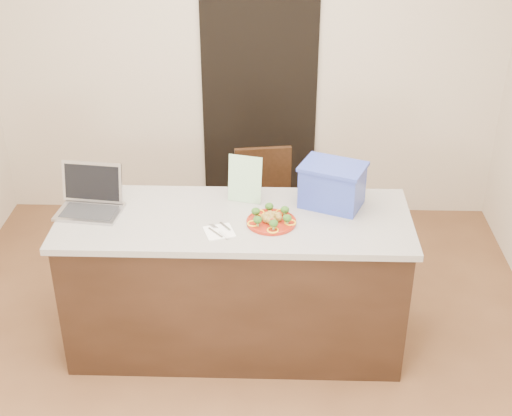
{
  "coord_description": "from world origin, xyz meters",
  "views": [
    {
      "loc": [
        0.23,
        -3.32,
        3.0
      ],
      "look_at": [
        0.13,
        0.2,
        1.01
      ],
      "focal_mm": 50.0,
      "sensor_mm": 36.0,
      "label": 1
    }
  ],
  "objects_px": {
    "island": "(235,282)",
    "blue_box": "(332,185)",
    "yogurt_bottle": "(272,225)",
    "chair": "(262,204)",
    "plate": "(271,221)",
    "napkin": "(219,232)",
    "laptop": "(91,198)"
  },
  "relations": [
    {
      "from": "laptop",
      "to": "plate",
      "type": "bearing_deg",
      "value": -0.8
    },
    {
      "from": "island",
      "to": "napkin",
      "type": "bearing_deg",
      "value": -113.84
    },
    {
      "from": "napkin",
      "to": "yogurt_bottle",
      "type": "height_order",
      "value": "yogurt_bottle"
    },
    {
      "from": "yogurt_bottle",
      "to": "chair",
      "type": "height_order",
      "value": "yogurt_bottle"
    },
    {
      "from": "plate",
      "to": "laptop",
      "type": "xyz_separation_m",
      "value": [
        -1.07,
        0.15,
        0.06
      ]
    },
    {
      "from": "plate",
      "to": "napkin",
      "type": "distance_m",
      "value": 0.31
    },
    {
      "from": "laptop",
      "to": "chair",
      "type": "xyz_separation_m",
      "value": [
        1.0,
        0.81,
        -0.47
      ]
    },
    {
      "from": "plate",
      "to": "napkin",
      "type": "relative_size",
      "value": 1.84
    },
    {
      "from": "island",
      "to": "plate",
      "type": "relative_size",
      "value": 7.21
    },
    {
      "from": "yogurt_bottle",
      "to": "chair",
      "type": "distance_m",
      "value": 1.11
    },
    {
      "from": "yogurt_bottle",
      "to": "chair",
      "type": "relative_size",
      "value": 0.07
    },
    {
      "from": "plate",
      "to": "blue_box",
      "type": "height_order",
      "value": "blue_box"
    },
    {
      "from": "plate",
      "to": "yogurt_bottle",
      "type": "distance_m",
      "value": 0.07
    },
    {
      "from": "island",
      "to": "blue_box",
      "type": "bearing_deg",
      "value": 16.26
    },
    {
      "from": "yogurt_bottle",
      "to": "napkin",
      "type": "bearing_deg",
      "value": -172.07
    },
    {
      "from": "island",
      "to": "blue_box",
      "type": "height_order",
      "value": "blue_box"
    },
    {
      "from": "napkin",
      "to": "laptop",
      "type": "distance_m",
      "value": 0.82
    },
    {
      "from": "napkin",
      "to": "plate",
      "type": "bearing_deg",
      "value": 20.4
    },
    {
      "from": "island",
      "to": "laptop",
      "type": "relative_size",
      "value": 5.22
    },
    {
      "from": "laptop",
      "to": "blue_box",
      "type": "xyz_separation_m",
      "value": [
        1.42,
        0.08,
        0.06
      ]
    },
    {
      "from": "yogurt_bottle",
      "to": "chair",
      "type": "xyz_separation_m",
      "value": [
        -0.08,
        1.02,
        -0.43
      ]
    },
    {
      "from": "blue_box",
      "to": "chair",
      "type": "height_order",
      "value": "blue_box"
    },
    {
      "from": "island",
      "to": "plate",
      "type": "xyz_separation_m",
      "value": [
        0.22,
        -0.06,
        0.47
      ]
    },
    {
      "from": "plate",
      "to": "island",
      "type": "bearing_deg",
      "value": 163.97
    },
    {
      "from": "napkin",
      "to": "laptop",
      "type": "xyz_separation_m",
      "value": [
        -0.78,
        0.25,
        0.07
      ]
    },
    {
      "from": "laptop",
      "to": "island",
      "type": "bearing_deg",
      "value": 1.36
    },
    {
      "from": "island",
      "to": "chair",
      "type": "relative_size",
      "value": 2.26
    },
    {
      "from": "laptop",
      "to": "napkin",
      "type": "bearing_deg",
      "value": -11.11
    },
    {
      "from": "blue_box",
      "to": "chair",
      "type": "bearing_deg",
      "value": 142.74
    },
    {
      "from": "plate",
      "to": "blue_box",
      "type": "distance_m",
      "value": 0.44
    },
    {
      "from": "laptop",
      "to": "blue_box",
      "type": "distance_m",
      "value": 1.43
    },
    {
      "from": "yogurt_bottle",
      "to": "blue_box",
      "type": "bearing_deg",
      "value": 40.18
    }
  ]
}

